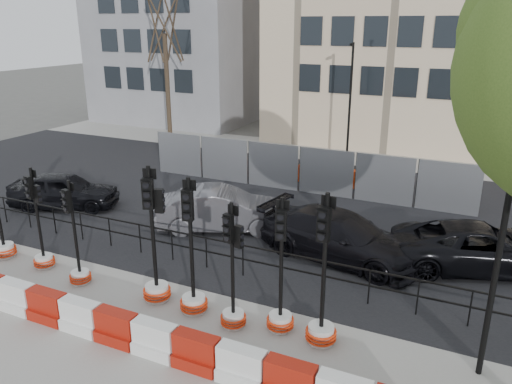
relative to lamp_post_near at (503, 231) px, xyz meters
The scene contains 23 objects.
ground 8.18m from the lamp_post_near, behind, with size 120.00×120.00×0.00m, color #51514C.
sidewalk_near 8.53m from the lamp_post_near, 161.70° to the right, with size 40.00×6.00×0.02m, color gray.
road 11.09m from the lamp_post_near, 134.93° to the left, with size 40.00×14.00×0.03m, color black.
sidewalk_far 18.42m from the lamp_post_near, 114.42° to the left, with size 40.00×4.00×0.02m, color gray.
building_grey 31.35m from the lamp_post_near, 133.69° to the left, with size 11.00×9.06×14.00m.
kerb_railing 8.10m from the lamp_post_near, 167.09° to the left, with size 18.00×0.04×1.00m.
heras_fencing 13.22m from the lamp_post_near, 127.98° to the left, with size 14.33×1.72×2.00m.
lamp_post_far 17.01m from the lamp_post_near, 114.30° to the left, with size 0.12×0.56×6.00m.
lamp_post_near is the anchor object (origin of this frame).
tree_bare_far 24.71m from the lamp_post_near, 139.11° to the left, with size 2.00×2.00×9.00m.
barrier_row 8.34m from the lamp_post_near, 163.09° to the right, with size 13.60×0.50×0.80m.
traffic_signal_a 13.80m from the lamp_post_near, behind, with size 0.69×0.69×3.53m.
traffic_signal_b 12.17m from the lamp_post_near, behind, with size 0.61×0.61×3.09m.
traffic_signal_c 10.59m from the lamp_post_near, behind, with size 0.59×0.59×3.02m.
traffic_signal_d 8.12m from the lamp_post_near, behind, with size 0.72×0.72×3.67m.
traffic_signal_e 7.07m from the lamp_post_near, behind, with size 0.70×0.70×3.55m.
traffic_signal_f 5.97m from the lamp_post_near, behind, with size 0.62×0.62×3.16m.
traffic_signal_g 5.03m from the lamp_post_near, behind, with size 0.66×0.66×3.33m.
traffic_signal_h 4.15m from the lamp_post_near, behind, with size 0.71×0.71×3.61m.
car_a 15.82m from the lamp_post_near, 165.79° to the left, with size 4.46×3.09×1.41m, color black.
car_b 9.91m from the lamp_post_near, 151.99° to the left, with size 4.80×3.28×1.50m, color #525257.
car_c 6.27m from the lamp_post_near, 135.80° to the left, with size 5.37×2.97×1.47m, color black.
car_d 5.70m from the lamp_post_near, 92.68° to the left, with size 5.42×3.83×1.37m, color black.
Camera 1 is at (6.92, -10.24, 6.92)m, focal length 35.00 mm.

